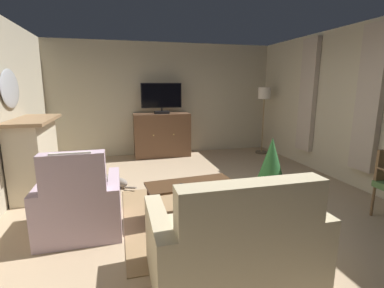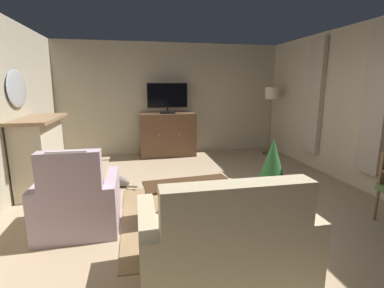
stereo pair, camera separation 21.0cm
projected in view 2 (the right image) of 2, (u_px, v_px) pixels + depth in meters
The scene contains 17 objects.
ground_plane at pixel (204, 208), 4.04m from camera, with size 6.04×7.37×0.04m, color tan.
wall_back at pixel (171, 99), 7.04m from camera, with size 6.04×0.10×2.71m, color #B2A88E.
wall_right_with_window at pixel (381, 109), 4.30m from camera, with size 0.10×7.37×2.71m, color #BBB095.
curtain_panel_near at pixel (376, 100), 4.24m from camera, with size 0.10×0.44×2.28m, color #B2A393.
curtain_panel_far at pixel (315, 96), 5.68m from camera, with size 0.10×0.44×2.28m, color #B2A393.
rug_central at pixel (203, 213), 3.83m from camera, with size 2.15×2.19×0.01m, color #8E704C.
fireplace at pixel (42, 156), 4.62m from camera, with size 0.92×1.44×1.21m.
wall_mirror_oval at pixel (17, 89), 4.35m from camera, with size 0.06×0.77×0.58m, color #B2B7BF.
tv_cabinet at pixel (168, 136), 6.86m from camera, with size 1.33×0.55×1.04m.
television at pixel (167, 97), 6.61m from camera, with size 0.95×0.20×0.71m.
coffee_table at pixel (188, 187), 3.66m from camera, with size 1.17×0.56×0.48m.
tv_remote at pixel (176, 186), 3.49m from camera, with size 0.17×0.05×0.02m, color black.
sofa_floral at pixel (224, 245), 2.47m from camera, with size 1.47×0.91×1.02m.
armchair_near_window at pixel (79, 203), 3.38m from camera, with size 0.91×0.90×1.06m.
potted_plant_leafy_by_curtain at pixel (272, 166), 4.15m from camera, with size 0.39×0.39×0.96m.
cat at pixel (119, 181), 4.88m from camera, with size 0.55×0.53×0.20m.
floor_lamp at pixel (271, 102), 6.84m from camera, with size 0.31×0.31×1.65m.
Camera 2 is at (-0.93, -3.64, 1.73)m, focal length 26.35 mm.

